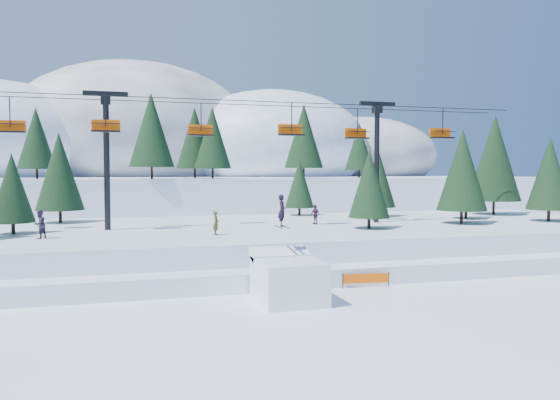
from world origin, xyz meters
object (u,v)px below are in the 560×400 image
object	(u,v)px
jump_kicker	(288,278)
chairlift	(249,141)
banner_far	(381,271)
banner_near	(366,279)

from	to	relation	value
jump_kicker	chairlift	size ratio (longest dim) A/B	0.12
chairlift	banner_far	bearing A→B (deg)	-61.66
jump_kicker	chairlift	world-z (taller)	chairlift
banner_near	banner_far	size ratio (longest dim) A/B	1.00
chairlift	banner_far	world-z (taller)	chairlift
jump_kicker	banner_near	world-z (taller)	jump_kicker
banner_near	banner_far	distance (m)	2.90
chairlift	banner_near	world-z (taller)	chairlift
jump_kicker	banner_far	bearing A→B (deg)	28.18
jump_kicker	banner_near	bearing A→B (deg)	19.51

